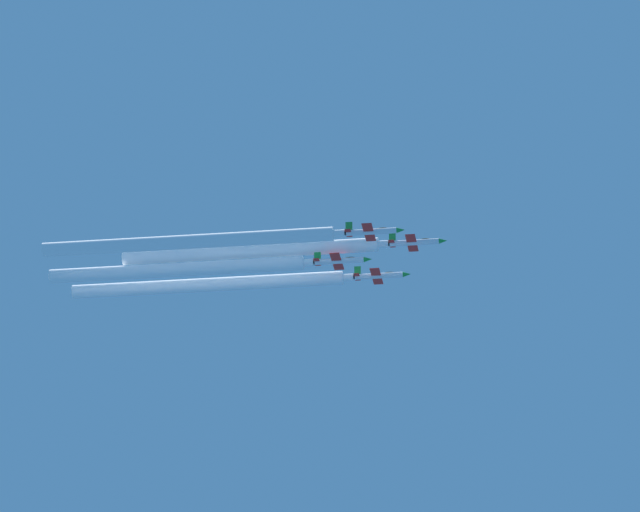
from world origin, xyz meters
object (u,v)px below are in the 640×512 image
jet_left_wingman (380,276)px  jet_right_wingman (373,231)px  jet_slot (341,261)px  jet_lead (416,242)px

jet_left_wingman → jet_right_wingman: jet_left_wingman is taller
jet_slot → jet_left_wingman: bearing=149.2°
jet_left_wingman → jet_slot: size_ratio=1.00×
jet_lead → jet_right_wingman: jet_lead is taller
jet_lead → jet_left_wingman: (-10.75, -8.29, -2.21)m
jet_left_wingman → jet_slot: bearing=-30.8°
jet_left_wingman → jet_right_wingman: 21.99m
jet_lead → jet_right_wingman: bearing=-33.4°
jet_right_wingman → jet_slot: bearing=-144.4°
jet_lead → jet_right_wingman: (11.22, -7.40, -2.25)m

